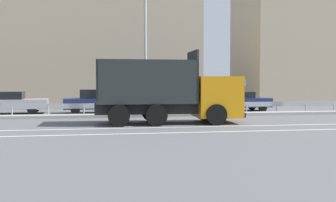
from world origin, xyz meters
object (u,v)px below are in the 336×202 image
dump_truck (185,98)px  parked_car_3 (94,101)px  parked_car_2 (9,103)px  parked_car_4 (173,102)px  parked_car_5 (241,101)px  street_lamp_1 (145,21)px  median_road_sign (241,96)px

dump_truck → parked_car_3: (-4.77, 7.35, -0.49)m
parked_car_2 → parked_car_3: (5.55, -0.31, 0.04)m
dump_truck → parked_car_4: 7.81m
parked_car_2 → dump_truck: bearing=50.6°
parked_car_4 → parked_car_3: bearing=97.7°
parked_car_5 → parked_car_2: bearing=-93.3°
street_lamp_1 → parked_car_5: size_ratio=2.58×
parked_car_4 → street_lamp_1: bearing=150.8°
median_road_sign → parked_car_2: 15.24m
median_road_sign → parked_car_2: bearing=166.5°
median_road_sign → parked_car_4: size_ratio=0.54×
median_road_sign → street_lamp_1: 7.62m
dump_truck → parked_car_5: dump_truck is taller
median_road_sign → parked_car_3: bearing=160.6°
street_lamp_1 → parked_car_2: 10.71m
median_road_sign → parked_car_4: median_road_sign is taller
median_road_sign → street_lamp_1: bearing=-179.4°
street_lamp_1 → parked_car_5: 9.59m
median_road_sign → dump_truck: bearing=-137.6°
parked_car_2 → parked_car_5: 16.07m
median_road_sign → parked_car_3: 9.82m
dump_truck → street_lamp_1: street_lamp_1 is taller
median_road_sign → parked_car_2: median_road_sign is taller
street_lamp_1 → parked_car_4: 6.78m
parked_car_5 → street_lamp_1: bearing=-67.5°
median_road_sign → parked_car_2: (-14.81, 3.56, -0.50)m
parked_car_2 → parked_car_5: bearing=86.5°
street_lamp_1 → parked_car_2: street_lamp_1 is taller
median_road_sign → parked_car_2: size_ratio=0.49×
parked_car_3 → dump_truck: bearing=29.8°
parked_car_4 → dump_truck: bearing=177.8°
parked_car_4 → parked_car_5: parked_car_5 is taller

